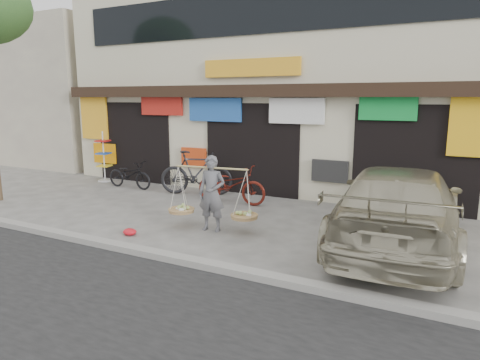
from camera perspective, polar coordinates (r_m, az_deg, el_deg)
The scene contains 11 objects.
ground at distance 9.99m, azimuth -7.32°, elevation -5.79°, with size 70.00×70.00×0.00m, color gray.
kerb at distance 8.50m, azimuth -15.10°, elevation -8.71°, with size 70.00×0.25×0.12m, color gray.
shophouse_block at distance 15.29m, azimuth 6.49°, elevation 13.07°, with size 14.00×6.32×7.00m.
neighbor_west at distance 24.11m, azimuth -25.02°, elevation 10.26°, with size 12.00×7.00×6.00m, color #B9AF99.
street_vendor at distance 9.26m, azimuth -3.78°, elevation -2.19°, with size 2.03×0.77×1.65m.
bike_0 at distance 14.10m, azimuth -14.51°, elevation 0.71°, with size 0.59×1.69×0.89m, color black.
bike_1 at distance 12.79m, azimuth -5.85°, elevation 0.96°, with size 0.62×2.19×1.32m, color black.
bike_2 at distance 11.68m, azimuth -1.17°, elevation -0.59°, with size 0.70×2.01×1.05m, color #58170F.
suv at distance 8.82m, azimuth 20.36°, elevation -3.36°, with size 2.50×5.55×1.58m.
display_rack at distance 15.50m, azimuth -17.67°, elevation 2.39°, with size 0.50×0.50×1.73m.
red_bag at distance 9.40m, azimuth -14.49°, elevation -6.71°, with size 0.31×0.25×0.14m, color red.
Camera 1 is at (5.49, -7.84, 2.86)m, focal length 32.00 mm.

